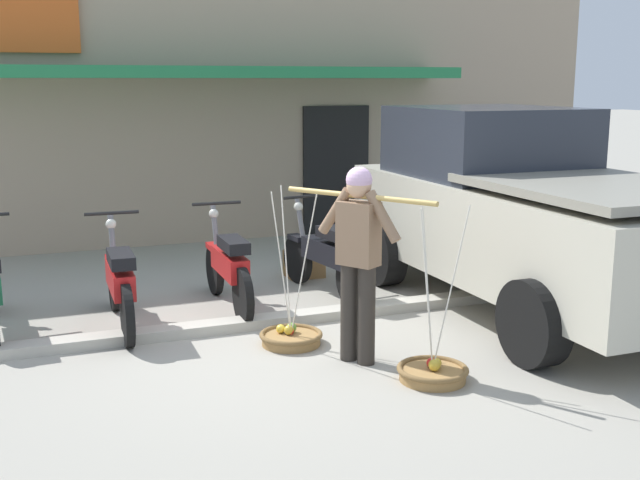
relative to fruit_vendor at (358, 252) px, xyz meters
The scene contains 11 objects.
ground_plane 1.26m from the fruit_vendor, 137.14° to the left, with size 90.00×90.00×0.00m, color #9E998C.
sidewalk_curb 1.66m from the fruit_vendor, 115.28° to the left, with size 20.00×0.24×0.10m, color #BAB4A5.
fruit_vendor is the anchor object (origin of this frame).
fruit_basket_left_side 1.16m from the fruit_vendor, 121.56° to the left, with size 0.59×0.59×1.45m.
fruit_basket_right_side 1.16m from the fruit_vendor, 58.31° to the right, with size 0.59×0.59×1.45m.
motorcycle_second_in_row 2.52m from the fruit_vendor, 135.81° to the left, with size 0.54×1.82×1.09m.
motorcycle_third_in_row 2.11m from the fruit_vendor, 107.46° to the left, with size 0.54×1.82×1.09m.
motorcycle_end_of_row 2.21m from the fruit_vendor, 75.43° to the left, with size 0.54×1.81×1.09m.
parked_truck 2.49m from the fruit_vendor, 22.31° to the left, with size 2.20×4.74×2.10m.
storefront_building 8.10m from the fruit_vendor, 88.88° to the left, with size 13.00×6.00×4.20m.
wooden_crate 3.16m from the fruit_vendor, 78.23° to the left, with size 0.44×0.36×0.32m, color olive.
Camera 1 is at (-2.10, -6.46, 2.40)m, focal length 44.22 mm.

